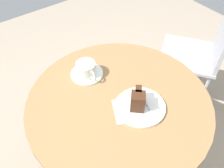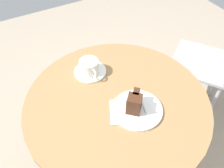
% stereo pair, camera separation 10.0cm
% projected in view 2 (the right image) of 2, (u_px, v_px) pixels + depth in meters
% --- Properties ---
extents(ground_plane, '(4.40, 4.40, 0.01)m').
position_uv_depth(ground_plane, '(115.00, 168.00, 1.58)').
color(ground_plane, gray).
rests_on(ground_plane, ground).
extents(cafe_table, '(0.84, 0.84, 0.71)m').
position_uv_depth(cafe_table, '(117.00, 115.00, 1.14)').
color(cafe_table, olive).
rests_on(cafe_table, ground).
extents(saucer, '(0.16, 0.16, 0.01)m').
position_uv_depth(saucer, '(90.00, 71.00, 1.18)').
color(saucer, silver).
rests_on(saucer, cafe_table).
extents(coffee_cup, '(0.13, 0.09, 0.07)m').
position_uv_depth(coffee_cup, '(89.00, 67.00, 1.15)').
color(coffee_cup, silver).
rests_on(coffee_cup, saucer).
extents(teaspoon, '(0.10, 0.06, 0.00)m').
position_uv_depth(teaspoon, '(81.00, 73.00, 1.17)').
color(teaspoon, silver).
rests_on(teaspoon, saucer).
extents(cake_plate, '(0.22, 0.22, 0.01)m').
position_uv_depth(cake_plate, '(137.00, 109.00, 1.02)').
color(cake_plate, silver).
rests_on(cake_plate, cafe_table).
extents(cake_slice, '(0.10, 0.09, 0.09)m').
position_uv_depth(cake_slice, '(134.00, 103.00, 0.99)').
color(cake_slice, '#381E14').
rests_on(cake_slice, cake_plate).
extents(fork, '(0.14, 0.06, 0.00)m').
position_uv_depth(fork, '(146.00, 114.00, 1.00)').
color(fork, silver).
rests_on(fork, cake_plate).
extents(napkin, '(0.20, 0.20, 0.00)m').
position_uv_depth(napkin, '(128.00, 112.00, 1.02)').
color(napkin, silver).
rests_on(napkin, cafe_table).
extents(cafe_chair, '(0.53, 0.53, 0.87)m').
position_uv_depth(cafe_chair, '(217.00, 58.00, 1.55)').
color(cafe_chair, '#9E9EA3').
rests_on(cafe_chair, ground).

